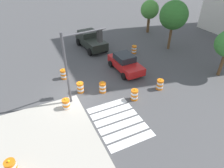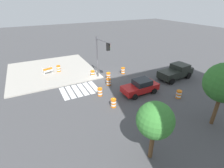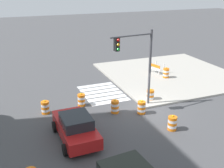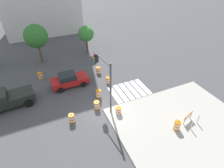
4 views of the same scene
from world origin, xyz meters
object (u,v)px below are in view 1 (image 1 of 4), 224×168
pickup_truck (90,40)px  traffic_barrel_opposite_curb (134,49)px  traffic_barrel_median_near (160,84)px  traffic_barrel_median_far (64,74)px  traffic_light_pole (80,54)px  traffic_barrel_on_sidewalk (11,167)px  traffic_barrel_far_curb (134,95)px  traffic_barrel_near_corner (80,87)px  traffic_barrel_lane_center (103,87)px  street_tree_streetside_mid (174,15)px  sports_car (125,63)px  traffic_barrel_crosswalk_end (66,104)px  street_tree_streetside_far (150,10)px

pickup_truck → traffic_barrel_opposite_curb: 5.47m
traffic_barrel_median_near → traffic_barrel_median_far: (-5.21, -6.96, 0.00)m
traffic_barrel_median_far → traffic_light_pole: bearing=11.4°
traffic_barrel_on_sidewalk → traffic_barrel_far_curb: bearing=107.0°
traffic_barrel_near_corner → traffic_barrel_lane_center: same height
traffic_barrel_median_near → street_tree_streetside_mid: size_ratio=0.18×
traffic_barrel_far_curb → traffic_light_pole: 5.28m
traffic_barrel_median_near → traffic_barrel_opposite_curb: size_ratio=1.00×
sports_car → traffic_barrel_on_sidewalk: size_ratio=4.25×
traffic_barrel_median_near → traffic_barrel_far_curb: 2.71m
traffic_barrel_near_corner → traffic_barrel_median_far: same height
traffic_barrel_median_near → traffic_light_pole: (-1.56, -6.22, 3.46)m
traffic_barrel_near_corner → traffic_barrel_crosswalk_end: 2.32m
street_tree_streetside_mid → traffic_barrel_lane_center: bearing=-66.0°
pickup_truck → street_tree_streetside_far: 9.90m
traffic_barrel_on_sidewalk → street_tree_streetside_far: street_tree_streetside_far is taller
traffic_barrel_near_corner → street_tree_streetside_mid: bearing=107.8°
pickup_truck → traffic_barrel_near_corner: size_ratio=5.20×
traffic_barrel_median_far → street_tree_streetside_far: 16.24m
traffic_barrel_on_sidewalk → street_tree_streetside_mid: (-9.55, 17.91, 3.36)m
traffic_barrel_near_corner → street_tree_streetside_mid: (-4.00, 12.44, 3.51)m
traffic_light_pole → sports_car: bearing=116.4°
traffic_barrel_median_far → traffic_barrel_opposite_curb: (-1.97, 8.72, 0.00)m
sports_car → traffic_barrel_crosswalk_end: size_ratio=4.25×
traffic_barrel_far_curb → traffic_barrel_lane_center: 2.74m
traffic_barrel_far_curb → street_tree_streetside_far: size_ratio=0.23×
traffic_barrel_median_near → traffic_barrel_median_far: 8.70m
traffic_barrel_opposite_curb → traffic_barrel_on_sidewalk: size_ratio=1.00×
traffic_barrel_crosswalk_end → street_tree_streetside_mid: bearing=111.9°
traffic_barrel_crosswalk_end → traffic_barrel_far_curb: same height
traffic_barrel_far_curb → street_tree_streetside_far: 16.49m
traffic_barrel_lane_center → street_tree_streetside_far: street_tree_streetside_far is taller
traffic_barrel_near_corner → street_tree_streetside_far: (-10.04, 13.52, 2.72)m
traffic_barrel_near_corner → traffic_light_pole: (0.93, 0.01, 3.46)m
traffic_barrel_far_curb → pickup_truck: bearing=177.6°
traffic_barrel_crosswalk_end → street_tree_streetside_far: bearing=127.7°
pickup_truck → traffic_barrel_median_near: pickup_truck is taller
traffic_barrel_lane_center → traffic_light_pole: size_ratio=0.19×
traffic_barrel_median_far → traffic_barrel_on_sidewalk: 9.54m
traffic_barrel_median_far → traffic_barrel_opposite_curb: 8.94m
traffic_barrel_near_corner → traffic_barrel_median_near: size_ratio=1.00×
traffic_barrel_opposite_curb → traffic_light_pole: traffic_light_pole is taller
sports_car → street_tree_streetside_mid: (-2.40, 7.32, 3.15)m
traffic_barrel_lane_center → traffic_light_pole: traffic_light_pole is taller
pickup_truck → traffic_barrel_on_sidewalk: pickup_truck is taller
pickup_truck → traffic_barrel_crosswalk_end: size_ratio=5.20×
street_tree_streetside_mid → street_tree_streetside_far: size_ratio=1.25×
traffic_barrel_on_sidewalk → sports_car: bearing=124.0°
traffic_barrel_on_sidewalk → traffic_light_pole: 7.89m
pickup_truck → traffic_light_pole: 10.57m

